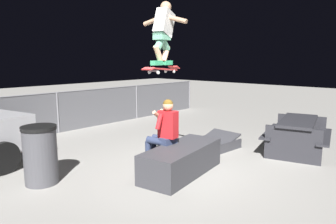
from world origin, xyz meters
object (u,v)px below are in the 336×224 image
at_px(ledge_box_main, 182,160).
at_px(skater_airborne, 163,30).
at_px(kicker_ramp, 211,146).
at_px(person_sitting_on_ledge, 163,130).
at_px(skateboard, 162,69).
at_px(picnic_table_back, 297,131).
at_px(trash_bin, 40,155).

relative_size(ledge_box_main, skater_airborne, 1.64).
xyz_separation_m(skater_airborne, kicker_ramp, (1.76, 0.10, -2.52)).
xyz_separation_m(person_sitting_on_ledge, skater_airborne, (0.01, -0.00, 1.83)).
relative_size(ledge_box_main, person_sitting_on_ledge, 1.35).
distance_m(skateboard, kicker_ramp, 2.58).
bearing_deg(skateboard, kicker_ramp, 3.69).
height_order(picnic_table_back, trash_bin, trash_bin).
bearing_deg(ledge_box_main, kicker_ramp, 16.64).
bearing_deg(ledge_box_main, picnic_table_back, -20.82).
height_order(person_sitting_on_ledge, kicker_ramp, person_sitting_on_ledge).
distance_m(ledge_box_main, trash_bin, 2.44).
bearing_deg(person_sitting_on_ledge, skater_airborne, -9.14).
bearing_deg(skater_airborne, kicker_ramp, 3.41).
bearing_deg(kicker_ramp, picnic_table_back, -55.85).
height_order(kicker_ramp, trash_bin, trash_bin).
distance_m(person_sitting_on_ledge, picnic_table_back, 3.21).
relative_size(person_sitting_on_ledge, skater_airborne, 1.21).
xyz_separation_m(person_sitting_on_ledge, picnic_table_back, (2.84, -1.47, -0.26)).
xyz_separation_m(ledge_box_main, trash_bin, (-1.92, 1.48, 0.24)).
distance_m(ledge_box_main, kicker_ramp, 1.80).
bearing_deg(picnic_table_back, skateboard, 153.17).
bearing_deg(picnic_table_back, person_sitting_on_ledge, 152.60).
bearing_deg(ledge_box_main, trash_bin, 142.46).
bearing_deg(skater_airborne, ledge_box_main, -84.76).
relative_size(ledge_box_main, picnic_table_back, 0.93).
distance_m(person_sitting_on_ledge, skateboard, 1.14).
relative_size(ledge_box_main, trash_bin, 1.85).
bearing_deg(kicker_ramp, person_sitting_on_ledge, -176.69).
relative_size(ledge_box_main, kicker_ramp, 1.38).
height_order(ledge_box_main, trash_bin, trash_bin).
bearing_deg(kicker_ramp, skater_airborne, -176.59).
height_order(skateboard, picnic_table_back, skateboard).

